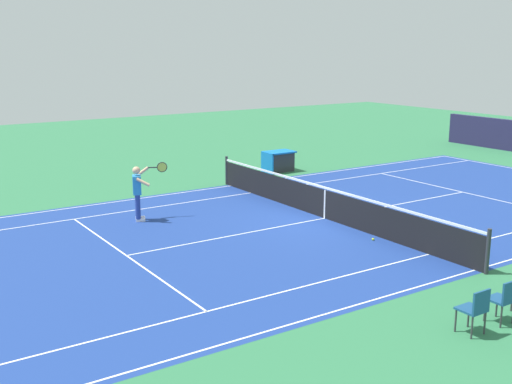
% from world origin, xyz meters
% --- Properties ---
extents(ground_plane, '(60.00, 60.00, 0.00)m').
position_xyz_m(ground_plane, '(0.00, 0.00, 0.00)').
color(ground_plane, '#2D7247').
extents(court_slab, '(24.20, 11.40, 0.00)m').
position_xyz_m(court_slab, '(0.00, 0.00, 0.00)').
color(court_slab, navy).
rests_on(court_slab, ground_plane).
extents(court_line_markings, '(23.85, 11.05, 0.01)m').
position_xyz_m(court_line_markings, '(0.00, 0.00, 0.00)').
color(court_line_markings, white).
rests_on(court_line_markings, ground_plane).
extents(tennis_net, '(0.10, 11.70, 1.08)m').
position_xyz_m(tennis_net, '(0.00, 0.00, 0.49)').
color(tennis_net, '#2D2D33').
rests_on(tennis_net, ground_plane).
extents(tennis_player_near, '(1.18, 0.74, 1.70)m').
position_xyz_m(tennis_player_near, '(4.80, -2.89, 0.93)').
color(tennis_player_near, navy).
rests_on(tennis_player_near, ground_plane).
extents(tennis_ball, '(0.07, 0.07, 0.07)m').
position_xyz_m(tennis_ball, '(0.35, 2.47, 0.03)').
color(tennis_ball, '#CCE01E').
rests_on(tennis_ball, ground_plane).
extents(spectator_chair_4, '(0.44, 0.44, 0.88)m').
position_xyz_m(spectator_chair_4, '(2.02, 7.67, 0.52)').
color(spectator_chair_4, '#38383D').
rests_on(spectator_chair_4, ground_plane).
extents(spectator_chair_5, '(0.44, 0.44, 0.88)m').
position_xyz_m(spectator_chair_5, '(2.85, 7.67, 0.52)').
color(spectator_chair_5, '#38383D').
rests_on(spectator_chair_5, ground_plane).
extents(equipment_cart_tarped, '(1.25, 0.84, 0.85)m').
position_xyz_m(equipment_cart_tarped, '(-3.12, -6.81, 0.44)').
color(equipment_cart_tarped, '#2D2D33').
rests_on(equipment_cart_tarped, ground_plane).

